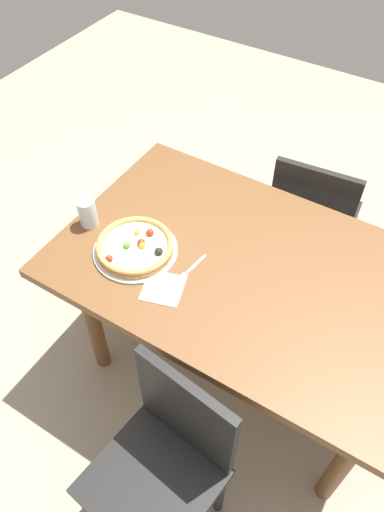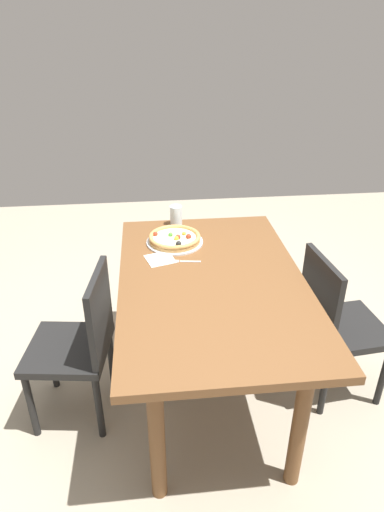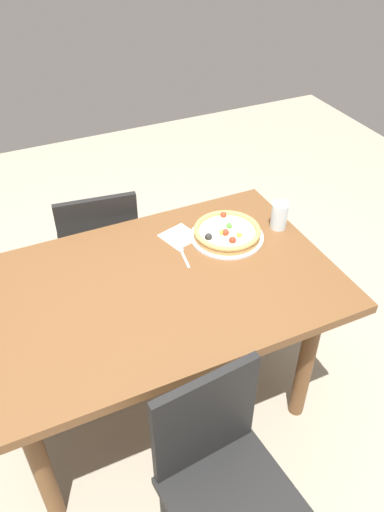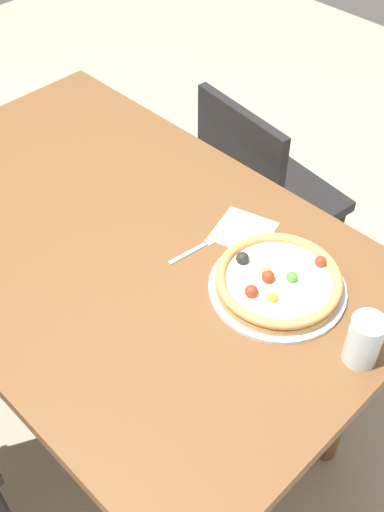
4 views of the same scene
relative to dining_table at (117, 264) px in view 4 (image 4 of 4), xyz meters
name	(u,v)px [view 4 (image 4 of 4)]	position (x,y,z in m)	size (l,w,h in m)	color
ground_plane	(134,399)	(0.00, 0.00, -0.67)	(6.00, 6.00, 0.00)	#9E937F
dining_table	(117,264)	(0.00, 0.00, 0.00)	(1.45, 0.91, 0.77)	brown
chair_far	(262,197)	(-0.05, 0.67, -0.20)	(0.45, 0.45, 0.86)	black
plate	(277,288)	(0.41, 0.16, 0.11)	(0.32, 0.32, 0.01)	silver
pizza	(278,280)	(0.41, 0.15, 0.13)	(0.29, 0.29, 0.05)	tan
fork	(201,246)	(0.18, 0.13, 0.10)	(0.04, 0.17, 0.00)	silver
drinking_glass	(364,340)	(0.65, 0.13, 0.16)	(0.07, 0.07, 0.12)	silver
napkin	(244,231)	(0.22, 0.25, 0.10)	(0.14, 0.14, 0.00)	white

